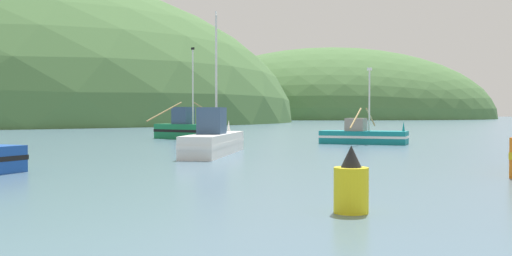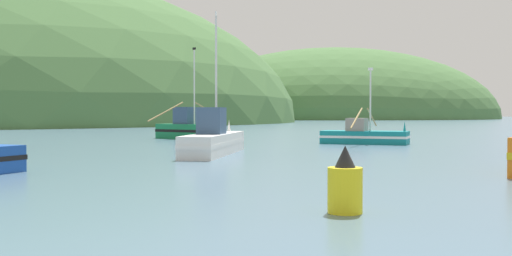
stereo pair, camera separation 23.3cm
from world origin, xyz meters
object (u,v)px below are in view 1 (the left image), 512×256
fishing_boat_teal (363,135)px  channel_buoy (351,185)px  fishing_boat_green (187,129)px  fishing_boat_white (214,141)px

fishing_boat_teal → channel_buoy: 30.55m
fishing_boat_green → fishing_boat_white: 19.49m
fishing_boat_teal → fishing_boat_white: (-12.34, -8.47, 0.14)m
fishing_boat_teal → fishing_boat_green: bearing=170.3°
fishing_boat_green → channel_buoy: size_ratio=5.11×
fishing_boat_teal → fishing_boat_green: size_ratio=1.02×
fishing_boat_green → channel_buoy: (-0.91, -38.93, -0.26)m
fishing_boat_white → channel_buoy: (-0.06, -19.45, -0.13)m
fishing_boat_green → fishing_boat_teal: bearing=4.1°
fishing_boat_green → fishing_boat_white: (-0.85, -19.47, -0.14)m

